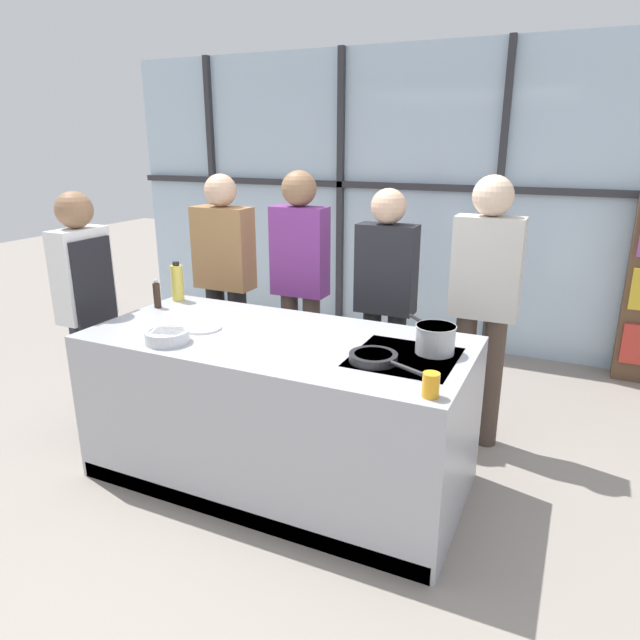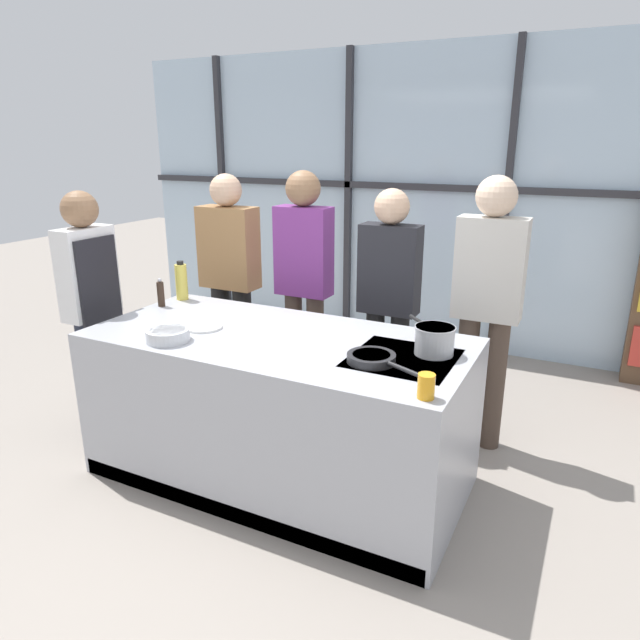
{
  "view_description": "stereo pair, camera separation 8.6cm",
  "coord_description": "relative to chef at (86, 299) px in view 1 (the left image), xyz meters",
  "views": [
    {
      "loc": [
        1.51,
        -2.65,
        1.97
      ],
      "look_at": [
        0.22,
        0.1,
        1.0
      ],
      "focal_mm": 32.0,
      "sensor_mm": 36.0,
      "label": 1
    },
    {
      "loc": [
        1.59,
        -2.62,
        1.97
      ],
      "look_at": [
        0.22,
        0.1,
        1.0
      ],
      "focal_mm": 32.0,
      "sensor_mm": 36.0,
      "label": 2
    }
  ],
  "objects": [
    {
      "name": "ground_plane",
      "position": [
        1.4,
        0.04,
        -0.97
      ],
      "size": [
        18.0,
        18.0,
        0.0
      ],
      "primitive_type": "plane",
      "color": "gray"
    },
    {
      "name": "back_window_wall",
      "position": [
        1.4,
        2.79,
        0.44
      ],
      "size": [
        6.4,
        0.1,
        2.8
      ],
      "color": "silver",
      "rests_on": "ground_plane"
    },
    {
      "name": "demo_island",
      "position": [
        1.41,
        0.04,
        -0.51
      ],
      "size": [
        2.18,
        1.02,
        0.9
      ],
      "color": "#A8AAB2",
      "rests_on": "ground_plane"
    },
    {
      "name": "chef",
      "position": [
        0.0,
        0.0,
        0.0
      ],
      "size": [
        0.23,
        0.38,
        1.66
      ],
      "rotation": [
        0.0,
        0.0,
        -1.57
      ],
      "color": "#232838",
      "rests_on": "ground_plane"
    },
    {
      "name": "spectator_far_left",
      "position": [
        0.42,
        0.98,
        0.02
      ],
      "size": [
        0.46,
        0.24,
        1.73
      ],
      "rotation": [
        0.0,
        0.0,
        3.14
      ],
      "color": "black",
      "rests_on": "ground_plane"
    },
    {
      "name": "spectator_center_left",
      "position": [
        1.08,
        0.98,
        0.06
      ],
      "size": [
        0.4,
        0.25,
        1.77
      ],
      "rotation": [
        0.0,
        0.0,
        3.14
      ],
      "color": "#47382D",
      "rests_on": "ground_plane"
    },
    {
      "name": "spectator_center_right",
      "position": [
        1.73,
        0.98,
        -0.0
      ],
      "size": [
        0.4,
        0.23,
        1.67
      ],
      "rotation": [
        0.0,
        0.0,
        3.14
      ],
      "color": "black",
      "rests_on": "ground_plane"
    },
    {
      "name": "spectator_far_right",
      "position": [
        2.39,
        0.98,
        0.06
      ],
      "size": [
        0.42,
        0.25,
        1.77
      ],
      "rotation": [
        0.0,
        0.0,
        3.14
      ],
      "color": "#47382D",
      "rests_on": "ground_plane"
    },
    {
      "name": "frying_pan",
      "position": [
        2.04,
        -0.09,
        -0.04
      ],
      "size": [
        0.42,
        0.27,
        0.04
      ],
      "color": "#232326",
      "rests_on": "demo_island"
    },
    {
      "name": "saucepan",
      "position": [
        2.28,
        0.16,
        0.02
      ],
      "size": [
        0.31,
        0.32,
        0.15
      ],
      "color": "silver",
      "rests_on": "demo_island"
    },
    {
      "name": "white_plate",
      "position": [
        0.94,
        -0.03,
        -0.06
      ],
      "size": [
        0.22,
        0.22,
        0.01
      ],
      "primitive_type": "cylinder",
      "color": "white",
      "rests_on": "demo_island"
    },
    {
      "name": "mixing_bowl",
      "position": [
        0.91,
        -0.3,
        -0.03
      ],
      "size": [
        0.24,
        0.24,
        0.07
      ],
      "color": "silver",
      "rests_on": "demo_island"
    },
    {
      "name": "oil_bottle",
      "position": [
        0.41,
        0.42,
        0.06
      ],
      "size": [
        0.08,
        0.08,
        0.27
      ],
      "color": "#E0CC4C",
      "rests_on": "demo_island"
    },
    {
      "name": "pepper_grinder",
      "position": [
        0.4,
        0.22,
        0.03
      ],
      "size": [
        0.05,
        0.05,
        0.19
      ],
      "color": "#332319",
      "rests_on": "demo_island"
    },
    {
      "name": "juice_glass_near",
      "position": [
        2.39,
        -0.37,
        -0.01
      ],
      "size": [
        0.08,
        0.08,
        0.11
      ],
      "primitive_type": "cylinder",
      "color": "orange",
      "rests_on": "demo_island"
    }
  ]
}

